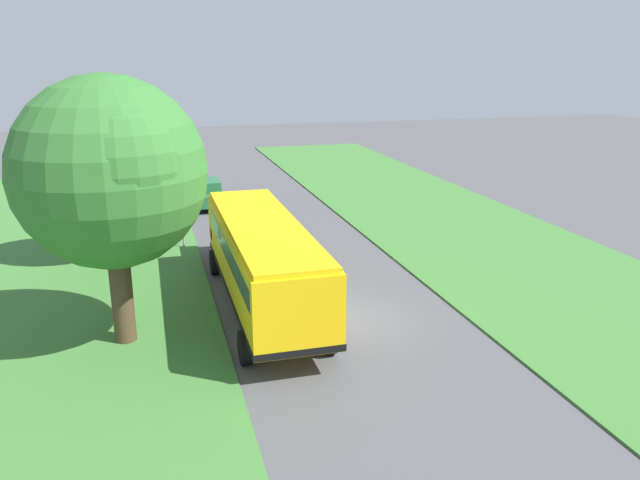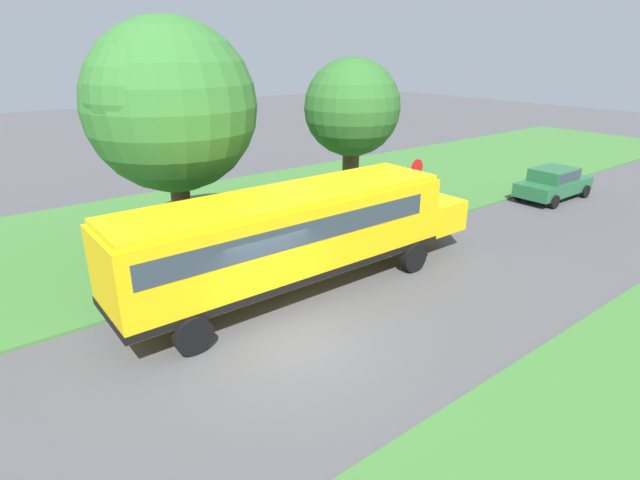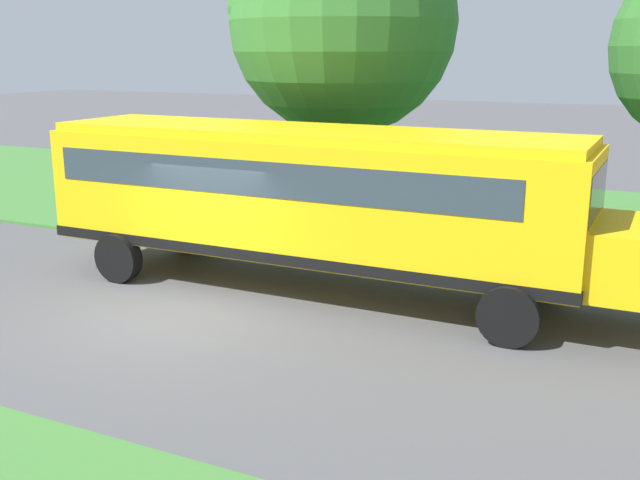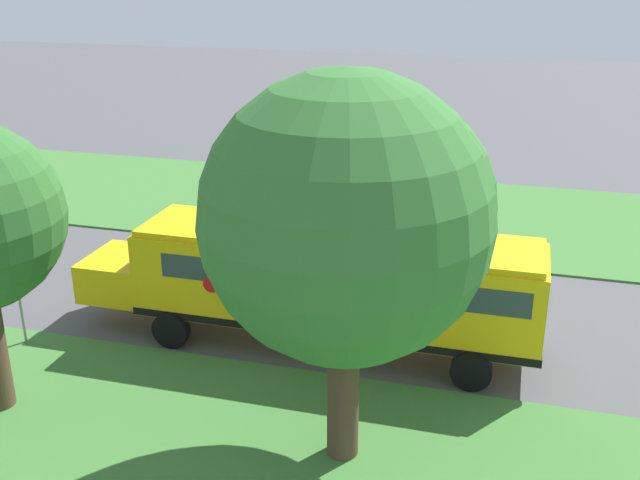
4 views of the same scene
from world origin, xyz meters
TOP-DOWN VIEW (x-y plane):
  - ground_plane at (0.00, 0.00)m, footprint 120.00×120.00m
  - grass_verge at (-10.00, 0.00)m, footprint 12.00×80.00m
  - school_bus at (-2.40, 1.73)m, footprint 2.85×12.42m
  - car_green_nearest at (-2.80, 17.57)m, footprint 2.02×4.40m
  - oak_tree_beside_bus at (-6.87, -0.07)m, footprint 5.52×5.52m
  - oak_tree_roadside_mid at (-7.41, 8.37)m, footprint 4.11×4.11m
  - stop_sign at (-4.60, 9.48)m, footprint 0.08×0.68m

SIDE VIEW (x-z plane):
  - ground_plane at x=0.00m, z-range 0.00..0.00m
  - grass_verge at x=-10.00m, z-range 0.00..0.08m
  - car_green_nearest at x=-2.80m, z-range 0.10..1.66m
  - stop_sign at x=-4.60m, z-range 0.37..3.11m
  - school_bus at x=-2.40m, z-range 0.34..3.50m
  - oak_tree_roadside_mid at x=-7.41m, z-range 1.24..7.97m
  - oak_tree_beside_bus at x=-6.87m, z-range 1.31..9.35m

